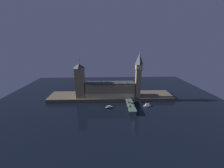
% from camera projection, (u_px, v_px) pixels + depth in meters
% --- Properties ---
extents(ground_plane, '(400.00, 400.00, 0.00)m').
position_uv_depth(ground_plane, '(112.00, 107.00, 214.85)').
color(ground_plane, black).
extents(embankment, '(220.00, 42.00, 6.54)m').
position_uv_depth(embankment, '(111.00, 96.00, 251.26)').
color(embankment, brown).
rests_on(embankment, ground_plane).
extents(parliament_hall, '(83.24, 21.39, 30.65)m').
position_uv_depth(parliament_hall, '(110.00, 89.00, 238.99)').
color(parliament_hall, '#8E7A56').
rests_on(parliament_hall, embankment).
extents(clock_tower, '(10.21, 10.32, 76.58)m').
position_uv_depth(clock_tower, '(138.00, 74.00, 227.55)').
color(clock_tower, '#8E7A56').
rests_on(clock_tower, embankment).
extents(victoria_tower, '(14.79, 14.79, 64.41)m').
position_uv_depth(victoria_tower, '(80.00, 81.00, 230.26)').
color(victoria_tower, '#8E7A56').
rests_on(victoria_tower, embankment).
extents(bridge, '(10.23, 46.00, 6.92)m').
position_uv_depth(bridge, '(131.00, 106.00, 209.62)').
color(bridge, '#476656').
rests_on(bridge, ground_plane).
extents(car_northbound_lead, '(1.85, 4.74, 1.44)m').
position_uv_depth(car_northbound_lead, '(129.00, 102.00, 215.36)').
color(car_northbound_lead, red).
rests_on(car_northbound_lead, bridge).
extents(car_northbound_trail, '(1.89, 3.97, 1.55)m').
position_uv_depth(car_northbound_trail, '(130.00, 106.00, 201.52)').
color(car_northbound_trail, '#235633').
rests_on(car_northbound_trail, bridge).
extents(car_southbound_lead, '(1.97, 4.04, 1.39)m').
position_uv_depth(car_southbound_lead, '(133.00, 106.00, 202.35)').
color(car_southbound_lead, white).
rests_on(car_southbound_lead, bridge).
extents(car_southbound_trail, '(1.94, 4.40, 1.38)m').
position_uv_depth(car_southbound_trail, '(132.00, 103.00, 211.76)').
color(car_southbound_trail, black).
rests_on(car_southbound_trail, bridge).
extents(pedestrian_near_rail, '(0.38, 0.38, 1.62)m').
position_uv_depth(pedestrian_near_rail, '(128.00, 106.00, 201.61)').
color(pedestrian_near_rail, black).
rests_on(pedestrian_near_rail, bridge).
extents(pedestrian_far_rail, '(0.38, 0.38, 1.73)m').
position_uv_depth(pedestrian_far_rail, '(127.00, 101.00, 220.02)').
color(pedestrian_far_rail, black).
rests_on(pedestrian_far_rail, bridge).
extents(street_lamp_near, '(1.34, 0.60, 7.16)m').
position_uv_depth(street_lamp_near, '(129.00, 106.00, 193.56)').
color(street_lamp_near, '#2D3333').
rests_on(street_lamp_near, bridge).
extents(street_lamp_mid, '(1.34, 0.60, 6.96)m').
position_uv_depth(street_lamp_mid, '(134.00, 102.00, 208.05)').
color(street_lamp_mid, '#2D3333').
rests_on(street_lamp_mid, bridge).
extents(boat_upstream, '(12.18, 5.04, 4.00)m').
position_uv_depth(boat_upstream, '(109.00, 107.00, 211.80)').
color(boat_upstream, '#1E2842').
rests_on(boat_upstream, ground_plane).
extents(boat_downstream, '(12.06, 4.85, 4.41)m').
position_uv_depth(boat_downstream, '(147.00, 106.00, 217.66)').
color(boat_downstream, white).
rests_on(boat_downstream, ground_plane).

